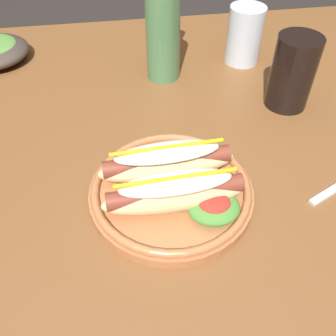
% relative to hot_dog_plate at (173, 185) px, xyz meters
% --- Properties ---
extents(ground_plane, '(8.00, 8.00, 0.00)m').
position_rel_hot_dog_plate_xyz_m(ground_plane, '(-0.01, 0.10, -0.77)').
color(ground_plane, '#2D2826').
extents(dining_table, '(1.43, 1.04, 0.74)m').
position_rel_hot_dog_plate_xyz_m(dining_table, '(-0.01, 0.10, -0.11)').
color(dining_table, brown).
rests_on(dining_table, ground_plane).
extents(hot_dog_plate, '(0.24, 0.24, 0.08)m').
position_rel_hot_dog_plate_xyz_m(hot_dog_plate, '(0.00, 0.00, 0.00)').
color(hot_dog_plate, '#B77042').
rests_on(hot_dog_plate, dining_table).
extents(soda_cup, '(0.08, 0.08, 0.13)m').
position_rel_hot_dog_plate_xyz_m(soda_cup, '(0.25, 0.20, 0.04)').
color(soda_cup, black).
rests_on(soda_cup, dining_table).
extents(water_cup, '(0.07, 0.07, 0.12)m').
position_rel_hot_dog_plate_xyz_m(water_cup, '(0.21, 0.37, 0.03)').
color(water_cup, silver).
rests_on(water_cup, dining_table).
extents(glass_bottle, '(0.07, 0.07, 0.26)m').
position_rel_hot_dog_plate_xyz_m(glass_bottle, '(0.03, 0.33, 0.07)').
color(glass_bottle, '#4C7F51').
rests_on(glass_bottle, dining_table).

